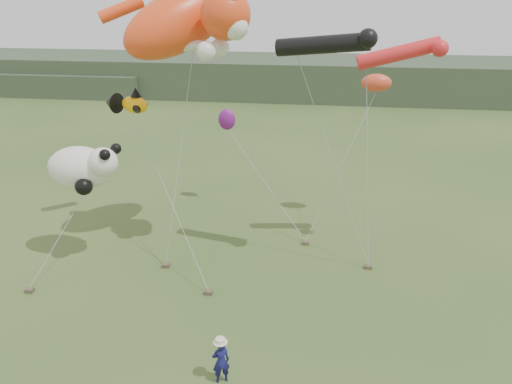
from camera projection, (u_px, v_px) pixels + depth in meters
ground at (221, 352)px, 16.16m from camera, size 120.00×120.00×0.00m
headland at (276, 77)px, 56.94m from camera, size 90.00×13.00×4.00m
festival_attendant at (221, 361)px, 14.68m from camera, size 0.62×0.54×1.45m
sandbag_anchors at (220, 270)px, 20.75m from camera, size 13.43×5.78×0.15m
cat_kite at (189, 21)px, 19.44m from camera, size 6.72×5.47×3.98m
fish_kite at (126, 103)px, 22.19m from camera, size 2.50×1.66×1.22m
tube_kites at (365, 48)px, 18.54m from camera, size 6.46×3.06×1.74m
panda_kite at (83, 167)px, 20.42m from camera, size 3.16×2.04×1.96m
misc_kites at (313, 98)px, 24.07m from camera, size 8.45×1.91×3.21m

